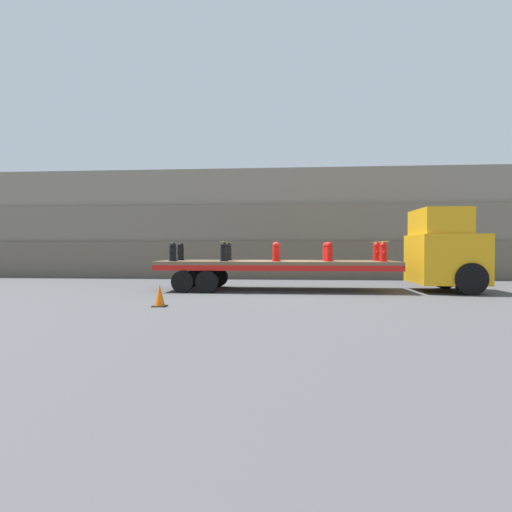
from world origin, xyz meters
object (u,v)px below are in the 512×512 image
Objects in this scene: fire_hydrant_black_far_0 at (181,252)px; fire_hydrant_red_far_3 at (326,252)px; flatbed_trailer at (261,266)px; truck_cab at (447,251)px; fire_hydrant_red_far_4 at (377,252)px; fire_hydrant_black_near_0 at (173,252)px; traffic_cone at (160,296)px; fire_hydrant_red_near_2 at (276,252)px; fire_hydrant_red_near_4 at (383,252)px; fire_hydrant_red_near_3 at (329,252)px; fire_hydrant_black_near_1 at (224,252)px; fire_hydrant_red_far_2 at (277,252)px; fire_hydrant_black_far_1 at (228,252)px.

fire_hydrant_red_far_3 is at bearing 0.00° from fire_hydrant_black_far_0.
fire_hydrant_black_far_0 is at bearing 170.66° from flatbed_trailer.
truck_cab is at bearing -3.05° from fire_hydrant_black_far_0.
fire_hydrant_red_far_4 is at bearing 6.95° from flatbed_trailer.
fire_hydrant_black_near_0 reaches higher than traffic_cone.
traffic_cone is at bearing -127.68° from fire_hydrant_red_near_2.
fire_hydrant_red_far_3 is 7.47m from traffic_cone.
truck_cab is at bearing 12.63° from fire_hydrant_red_near_4.
flatbed_trailer is 2.71m from fire_hydrant_red_near_3.
fire_hydrant_red_far_3 is 2.00m from fire_hydrant_red_far_4.
flatbed_trailer is 4.66m from fire_hydrant_red_near_4.
fire_hydrant_red_far_3 is at bearing 150.73° from fire_hydrant_red_near_4.
truck_cab is 4.27× the size of fire_hydrant_red_near_2.
fire_hydrant_black_near_1 is (2.00, -1.12, 0.00)m from fire_hydrant_black_far_0.
flatbed_trailer is 12.50× the size of fire_hydrant_red_far_4.
fire_hydrant_red_far_4 is (2.00, 1.12, 0.00)m from fire_hydrant_red_near_3.
fire_hydrant_red_far_3 is (2.00, 0.00, 0.00)m from fire_hydrant_red_far_2.
traffic_cone is at bearing -141.50° from fire_hydrant_red_near_3.
fire_hydrant_red_far_4 is (-2.50, 0.56, -0.05)m from truck_cab.
fire_hydrant_black_near_1 and fire_hydrant_red_far_2 have the same top height.
fire_hydrant_black_far_0 is 1.00× the size of fire_hydrant_red_near_4.
fire_hydrant_black_far_1 reaches higher than flatbed_trailer.
fire_hydrant_black_far_1 is at bearing 150.73° from fire_hydrant_red_near_2.
truck_cab is 10.50m from fire_hydrant_black_near_0.
fire_hydrant_black_far_1 is 1.00× the size of fire_hydrant_red_near_3.
fire_hydrant_black_near_1 is at bearing -29.27° from fire_hydrant_black_far_0.
flatbed_trailer is (-7.08, 0.00, -0.61)m from truck_cab.
fire_hydrant_black_far_1 is at bearing 169.42° from fire_hydrant_red_near_4.
truck_cab is 4.27× the size of fire_hydrant_black_far_0.
fire_hydrant_red_far_2 is 1.00× the size of fire_hydrant_red_far_3.
fire_hydrant_red_near_4 is 1.00× the size of fire_hydrant_red_far_4.
fire_hydrant_black_near_0 is 1.00× the size of fire_hydrant_red_near_2.
fire_hydrant_red_far_2 is at bearing 180.00° from fire_hydrant_red_far_3.
fire_hydrant_red_near_2 is at bearing -175.07° from truck_cab.
fire_hydrant_black_near_0 is 1.00× the size of fire_hydrant_black_far_0.
fire_hydrant_red_near_4 is (5.99, 0.00, 0.00)m from fire_hydrant_black_near_1.
flatbed_trailer is at bearing 61.04° from traffic_cone.
flatbed_trailer is 2.71m from fire_hydrant_red_far_3.
fire_hydrant_black_near_1 is at bearing -158.27° from flatbed_trailer.
fire_hydrant_red_near_4 reaches higher than traffic_cone.
fire_hydrant_red_far_2 is at bearing 150.73° from fire_hydrant_red_near_3.
truck_cab is 10.50m from fire_hydrant_black_far_0.
fire_hydrant_red_far_3 and fire_hydrant_red_near_4 have the same top height.
fire_hydrant_black_near_0 is 7.99m from fire_hydrant_red_near_4.
fire_hydrant_red_far_2 is 1.00× the size of fire_hydrant_red_near_4.
fire_hydrant_black_near_1 is at bearing 180.00° from fire_hydrant_red_near_2.
fire_hydrant_black_far_1 is 5.99m from fire_hydrant_red_far_4.
fire_hydrant_red_far_2 and fire_hydrant_red_far_3 have the same top height.
fire_hydrant_red_near_3 is at bearing 38.50° from traffic_cone.
truck_cab is 8.51m from fire_hydrant_black_far_1.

